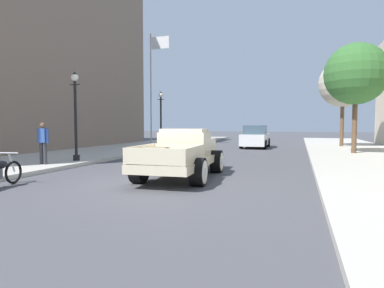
{
  "coord_description": "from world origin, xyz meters",
  "views": [
    {
      "loc": [
        4.0,
        -8.51,
        1.73
      ],
      "look_at": [
        0.24,
        2.94,
        1.0
      ],
      "focal_mm": 30.58,
      "sensor_mm": 36.0,
      "label": 1
    }
  ],
  "objects_px": {
    "street_lamp_far": "(161,115)",
    "street_tree_second": "(356,74)",
    "flagpole": "(153,76)",
    "car_background_white": "(255,137)",
    "pedestrian_sidewalk_left": "(43,141)",
    "street_tree_third": "(343,84)",
    "hotrod_truck_cream": "(184,154)",
    "street_lamp_near": "(75,109)"
  },
  "relations": [
    {
      "from": "hotrod_truck_cream",
      "to": "street_lamp_near",
      "type": "bearing_deg",
      "value": 162.89
    },
    {
      "from": "street_tree_third",
      "to": "street_tree_second",
      "type": "bearing_deg",
      "value": -90.41
    },
    {
      "from": "pedestrian_sidewalk_left",
      "to": "flagpole",
      "type": "distance_m",
      "value": 15.84
    },
    {
      "from": "hotrod_truck_cream",
      "to": "flagpole",
      "type": "bearing_deg",
      "value": 118.2
    },
    {
      "from": "pedestrian_sidewalk_left",
      "to": "flagpole",
      "type": "xyz_separation_m",
      "value": [
        -2.17,
        14.98,
        4.68
      ]
    },
    {
      "from": "street_tree_second",
      "to": "street_tree_third",
      "type": "bearing_deg",
      "value": 89.59
    },
    {
      "from": "pedestrian_sidewalk_left",
      "to": "street_tree_second",
      "type": "xyz_separation_m",
      "value": [
        12.46,
        9.48,
        3.36
      ]
    },
    {
      "from": "street_lamp_near",
      "to": "flagpole",
      "type": "xyz_separation_m",
      "value": [
        -2.52,
        13.42,
        3.39
      ]
    },
    {
      "from": "street_lamp_near",
      "to": "street_lamp_far",
      "type": "distance_m",
      "value": 8.88
    },
    {
      "from": "street_tree_second",
      "to": "street_tree_third",
      "type": "relative_size",
      "value": 0.97
    },
    {
      "from": "street_tree_second",
      "to": "hotrod_truck_cream",
      "type": "bearing_deg",
      "value": -124.0
    },
    {
      "from": "hotrod_truck_cream",
      "to": "pedestrian_sidewalk_left",
      "type": "xyz_separation_m",
      "value": [
        -5.95,
        0.17,
        0.33
      ]
    },
    {
      "from": "street_lamp_far",
      "to": "street_tree_third",
      "type": "bearing_deg",
      "value": 22.64
    },
    {
      "from": "hotrod_truck_cream",
      "to": "street_lamp_far",
      "type": "relative_size",
      "value": 1.3
    },
    {
      "from": "street_tree_third",
      "to": "street_lamp_near",
      "type": "bearing_deg",
      "value": -131.18
    },
    {
      "from": "pedestrian_sidewalk_left",
      "to": "street_lamp_near",
      "type": "bearing_deg",
      "value": 77.31
    },
    {
      "from": "car_background_white",
      "to": "street_tree_second",
      "type": "height_order",
      "value": "street_tree_second"
    },
    {
      "from": "pedestrian_sidewalk_left",
      "to": "car_background_white",
      "type": "bearing_deg",
      "value": 65.12
    },
    {
      "from": "pedestrian_sidewalk_left",
      "to": "street_tree_second",
      "type": "distance_m",
      "value": 16.01
    },
    {
      "from": "pedestrian_sidewalk_left",
      "to": "street_lamp_far",
      "type": "height_order",
      "value": "street_lamp_far"
    },
    {
      "from": "street_lamp_far",
      "to": "street_tree_third",
      "type": "xyz_separation_m",
      "value": [
        12.02,
        5.01,
        2.26
      ]
    },
    {
      "from": "pedestrian_sidewalk_left",
      "to": "street_lamp_far",
      "type": "bearing_deg",
      "value": 87.33
    },
    {
      "from": "street_tree_second",
      "to": "street_lamp_near",
      "type": "bearing_deg",
      "value": -146.8
    },
    {
      "from": "hotrod_truck_cream",
      "to": "car_background_white",
      "type": "distance_m",
      "value": 14.21
    },
    {
      "from": "hotrod_truck_cream",
      "to": "flagpole",
      "type": "height_order",
      "value": "flagpole"
    },
    {
      "from": "car_background_white",
      "to": "pedestrian_sidewalk_left",
      "type": "distance_m",
      "value": 15.46
    },
    {
      "from": "hotrod_truck_cream",
      "to": "street_tree_third",
      "type": "bearing_deg",
      "value": 67.25
    },
    {
      "from": "car_background_white",
      "to": "pedestrian_sidewalk_left",
      "type": "height_order",
      "value": "pedestrian_sidewalk_left"
    },
    {
      "from": "flagpole",
      "to": "car_background_white",
      "type": "bearing_deg",
      "value": -6.26
    },
    {
      "from": "pedestrian_sidewalk_left",
      "to": "street_tree_second",
      "type": "height_order",
      "value": "street_tree_second"
    },
    {
      "from": "hotrod_truck_cream",
      "to": "street_tree_second",
      "type": "xyz_separation_m",
      "value": [
        6.51,
        9.65,
        3.69
      ]
    },
    {
      "from": "street_tree_third",
      "to": "hotrod_truck_cream",
      "type": "bearing_deg",
      "value": -112.75
    },
    {
      "from": "street_lamp_far",
      "to": "street_tree_second",
      "type": "distance_m",
      "value": 12.19
    },
    {
      "from": "street_lamp_near",
      "to": "flagpole",
      "type": "height_order",
      "value": "flagpole"
    },
    {
      "from": "pedestrian_sidewalk_left",
      "to": "street_tree_second",
      "type": "relative_size",
      "value": 0.28
    },
    {
      "from": "street_lamp_far",
      "to": "street_tree_second",
      "type": "bearing_deg",
      "value": -4.58
    },
    {
      "from": "pedestrian_sidewalk_left",
      "to": "street_lamp_far",
      "type": "relative_size",
      "value": 0.43
    },
    {
      "from": "car_background_white",
      "to": "street_tree_second",
      "type": "xyz_separation_m",
      "value": [
        5.96,
        -4.55,
        3.68
      ]
    },
    {
      "from": "street_lamp_near",
      "to": "street_tree_second",
      "type": "xyz_separation_m",
      "value": [
        12.11,
        7.92,
        2.06
      ]
    },
    {
      "from": "street_tree_third",
      "to": "pedestrian_sidewalk_left",
      "type": "bearing_deg",
      "value": -128.98
    },
    {
      "from": "hotrod_truck_cream",
      "to": "car_background_white",
      "type": "height_order",
      "value": "car_background_white"
    },
    {
      "from": "pedestrian_sidewalk_left",
      "to": "flagpole",
      "type": "relative_size",
      "value": 0.18
    }
  ]
}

